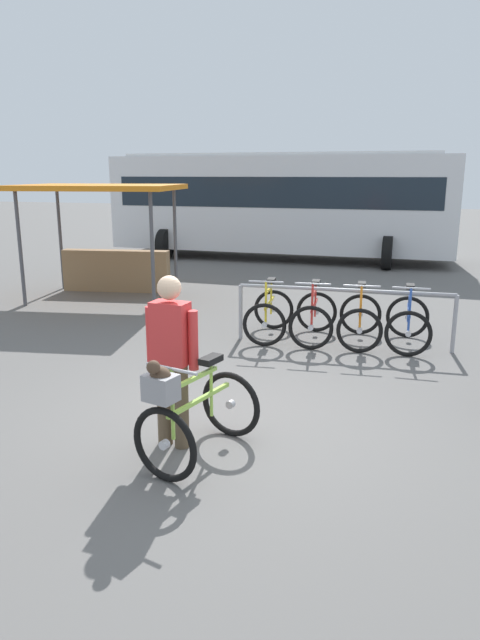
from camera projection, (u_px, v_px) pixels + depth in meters
ground_plane at (230, 423)px, 6.02m from camera, size 80.00×80.00×0.00m
bike_rack_rail at (344, 302)px, 8.58m from camera, size 3.21×0.22×0.88m
racked_bike_yellow at (269, 314)px, 9.09m from camera, size 0.76×1.14×0.97m
racked_bike_red at (314, 317)px, 8.93m from camera, size 0.75×1.15×0.97m
racked_bike_orange at (360, 320)px, 8.76m from camera, size 0.74×1.13×0.97m
racked_bike_blue at (408, 322)px, 8.60m from camera, size 0.69×1.13×0.98m
featured_bicycle at (192, 411)px, 5.10m from camera, size 0.92×1.25×1.09m
person_with_featured_bike at (171, 354)px, 5.32m from camera, size 0.53×0.23×1.64m
bus_distant at (281, 200)px, 17.26m from camera, size 10.03×3.49×3.08m
market_stall at (107, 229)px, 12.03m from camera, size 3.43×2.77×2.30m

